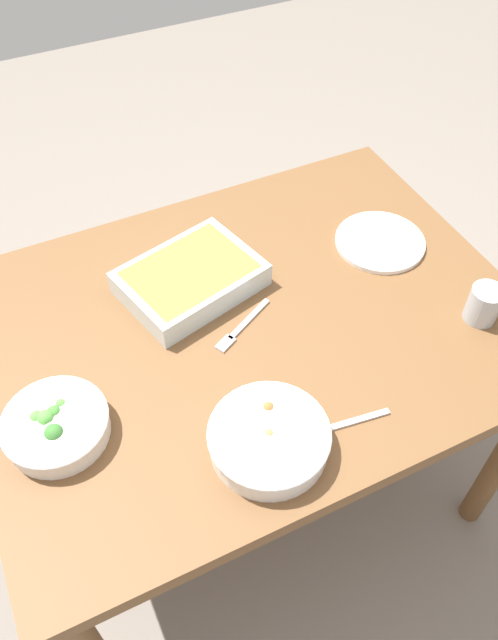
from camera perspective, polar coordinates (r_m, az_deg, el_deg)
ground_plane at (r=2.01m, az=0.00°, el=-13.91°), size 6.00×6.00×0.00m
dining_table at (r=1.46m, az=0.00°, el=-2.31°), size 1.20×0.90×0.74m
stew_bowl at (r=1.18m, az=1.83°, el=-10.67°), size 0.23×0.23×0.06m
broccoli_bowl at (r=1.25m, az=-17.09°, el=-9.10°), size 0.20×0.20×0.06m
baking_dish at (r=1.44m, az=-5.32°, el=3.84°), size 0.35×0.29×0.06m
drink_cup at (r=1.46m, az=20.45°, el=1.24°), size 0.07×0.07×0.08m
side_plate at (r=1.59m, az=11.78°, el=6.95°), size 0.22×0.22×0.01m
spoon_by_stew at (r=1.24m, az=7.85°, el=-9.51°), size 0.18×0.04×0.01m
fork_on_table at (r=1.37m, az=-0.81°, el=-0.76°), size 0.16×0.10×0.01m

